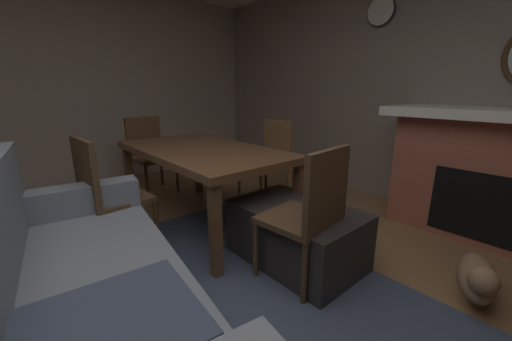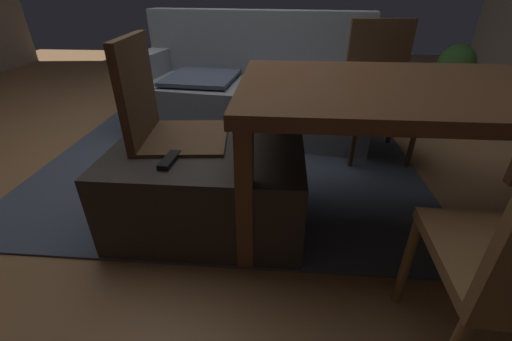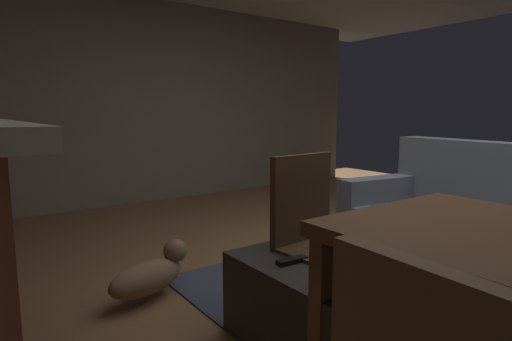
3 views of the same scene
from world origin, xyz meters
TOP-DOWN VIEW (x-y plane):
  - floor at (0.00, 0.00)m, footprint 8.51×8.51m
  - area_rug at (0.32, -0.29)m, footprint 2.60×2.00m
  - couch at (0.40, 0.47)m, footprint 2.09×1.15m
  - ottoman_coffee_table at (0.32, -0.98)m, footprint 0.95×0.61m
  - tv_remote at (0.19, -1.10)m, footprint 0.06×0.16m
  - dining_table at (1.36, -0.84)m, footprint 1.76×0.95m
  - dining_chair_north at (1.36, 0.03)m, footprint 0.47×0.47m
  - dining_chair_west at (0.09, -0.85)m, footprint 0.48×0.48m
  - potted_plant at (2.65, 1.66)m, footprint 0.40×0.40m

SIDE VIEW (x-z plane):
  - floor at x=0.00m, z-range 0.00..0.00m
  - area_rug at x=0.32m, z-range 0.00..0.01m
  - ottoman_coffee_table at x=0.32m, z-range 0.00..0.43m
  - potted_plant at x=2.65m, z-range 0.03..0.59m
  - couch at x=0.40m, z-range -0.14..0.80m
  - tv_remote at x=0.19m, z-range 0.43..0.46m
  - dining_chair_north at x=1.36m, z-range 0.06..0.99m
  - dining_chair_west at x=0.09m, z-range 0.06..0.99m
  - dining_table at x=1.36m, z-range 0.30..1.04m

